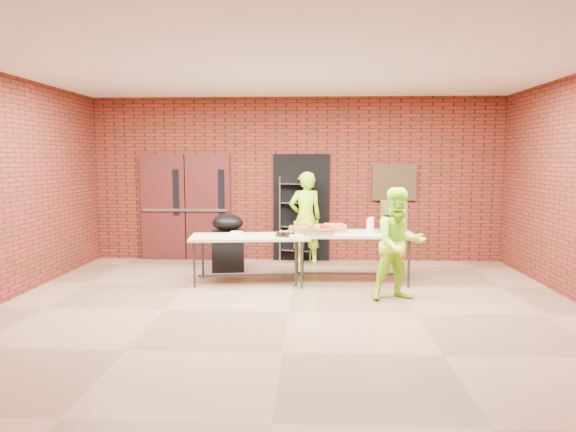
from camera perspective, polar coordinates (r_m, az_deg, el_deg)
The scene contains 19 objects.
room at distance 6.60m, azimuth 0.07°, elevation 2.85°, with size 8.08×7.08×3.28m.
double_doors at distance 10.36m, azimuth -11.30°, elevation 0.98°, with size 1.78×0.12×2.10m.
dark_doorway at distance 10.08m, azimuth 1.50°, elevation 0.93°, with size 1.10×0.06×2.10m, color black.
bronze_plaque at distance 10.17m, azimuth 11.73°, elevation 3.67°, with size 0.85×0.04×0.70m, color #382B16.
wire_rack at distance 9.97m, azimuth 0.79°, elevation -0.38°, with size 0.61×0.20×1.66m, color #A8A9AF, non-canonical shape.
table_left at distance 8.27m, azimuth -4.24°, elevation -2.64°, with size 1.96×0.97×0.78m.
table_right at distance 8.39m, azimuth 7.00°, elevation -2.29°, with size 2.00×0.86×0.82m.
basket_bananas at distance 8.31m, azimuth 1.49°, elevation -1.48°, with size 0.40×0.31×0.12m.
basket_oranges at distance 8.43m, azimuth 5.06°, elevation -1.36°, with size 0.42×0.33×0.13m.
basket_apples at distance 8.14m, azimuth 3.41°, elevation -1.57°, with size 0.48×0.37×0.15m.
muffin_tray at distance 8.16m, azimuth -0.23°, elevation -1.99°, with size 0.37×0.37×0.09m.
napkin_box at distance 8.32m, azimuth -5.74°, elevation -1.93°, with size 0.18×0.12×0.06m, color white.
coffee_dispenser at distance 8.53m, azimuth 11.64°, elevation -0.07°, with size 0.38×0.34×0.50m, color brown.
cup_stack_front at distance 8.22m, azimuth 9.00°, elevation -1.17°, with size 0.08×0.08×0.24m, color white.
cup_stack_mid at distance 8.23m, azimuth 10.56°, elevation -1.25°, with size 0.07×0.07×0.22m, color white.
cup_stack_back at distance 8.43m, azimuth 9.22°, elevation -0.97°, with size 0.08×0.08×0.25m, color white.
covered_grill at distance 9.29m, azimuth -6.68°, elevation -2.92°, with size 0.62×0.55×1.02m.
volunteer_woman at distance 9.72m, azimuth 1.94°, elevation -0.26°, with size 0.64×0.42×1.77m, color #A5F51B.
volunteer_man at distance 7.44m, azimuth 12.25°, elevation -3.07°, with size 0.78×0.61×1.61m, color #A5F51B.
Camera 1 is at (0.29, -6.58, 2.01)m, focal length 32.00 mm.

